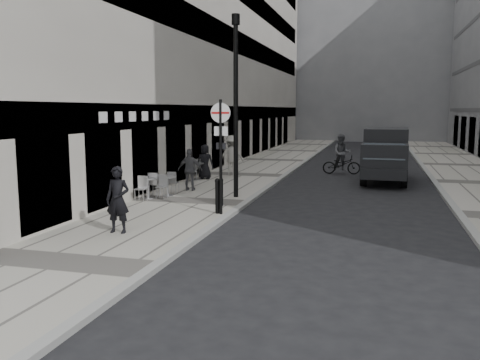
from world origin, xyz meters
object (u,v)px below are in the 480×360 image
object	(u,v)px
lamppost	(236,97)
walking_man	(118,200)
cyclist	(342,159)
sign_post	(221,141)
panel_van	(386,152)

from	to	relation	value
lamppost	walking_man	bearing A→B (deg)	-103.69
walking_man	cyclist	size ratio (longest dim) A/B	0.85
walking_man	sign_post	distance (m)	3.81
sign_post	panel_van	bearing A→B (deg)	58.17
cyclist	panel_van	bearing A→B (deg)	-49.51
sign_post	lamppost	distance (m)	3.46
walking_man	sign_post	xyz separation A→B (m)	(1.90, 3.01, 1.38)
walking_man	lamppost	size ratio (longest dim) A/B	0.27
walking_man	cyclist	bearing A→B (deg)	69.21
lamppost	panel_van	bearing A→B (deg)	50.76
lamppost	sign_post	bearing A→B (deg)	-82.73
panel_van	lamppost	bearing A→B (deg)	-127.10
sign_post	panel_van	size ratio (longest dim) A/B	0.66
walking_man	lamppost	distance (m)	6.91
panel_van	cyclist	bearing A→B (deg)	136.73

